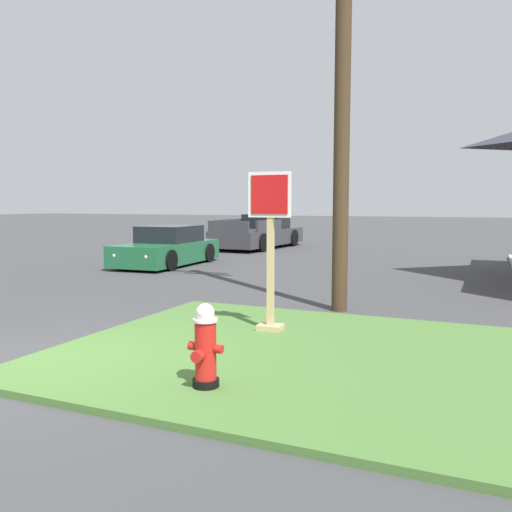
# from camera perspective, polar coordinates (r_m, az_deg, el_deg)

# --- Properties ---
(ground_plane) EXTENTS (160.00, 160.00, 0.00)m
(ground_plane) POSITION_cam_1_polar(r_m,az_deg,el_deg) (7.02, -21.41, -10.85)
(ground_plane) COLOR #3D3D3F
(grass_corner_patch) EXTENTS (5.74, 5.04, 0.08)m
(grass_corner_patch) POSITION_cam_1_polar(r_m,az_deg,el_deg) (6.93, 3.43, -10.35)
(grass_corner_patch) COLOR #477033
(grass_corner_patch) RESTS_ON ground
(fire_hydrant) EXTENTS (0.38, 0.34, 0.86)m
(fire_hydrant) POSITION_cam_1_polar(r_m,az_deg,el_deg) (5.51, -5.44, -9.75)
(fire_hydrant) COLOR black
(fire_hydrant) RESTS_ON grass_corner_patch
(stop_sign) EXTENTS (0.66, 0.29, 2.32)m
(stop_sign) POSITION_cam_1_polar(r_m,az_deg,el_deg) (7.78, 1.53, -0.01)
(stop_sign) COLOR tan
(stop_sign) RESTS_ON grass_corner_patch
(manhole_cover) EXTENTS (0.70, 0.70, 0.02)m
(manhole_cover) POSITION_cam_1_polar(r_m,az_deg,el_deg) (9.62, -3.87, -6.01)
(manhole_cover) COLOR black
(manhole_cover) RESTS_ON ground
(parked_sedan_green) EXTENTS (2.04, 4.21, 1.25)m
(parked_sedan_green) POSITION_cam_1_polar(r_m,az_deg,el_deg) (17.21, -9.45, 0.84)
(parked_sedan_green) COLOR #1E6038
(parked_sedan_green) RESTS_ON ground
(pickup_truck_charcoal) EXTENTS (2.34, 5.66, 1.48)m
(pickup_truck_charcoal) POSITION_cam_1_polar(r_m,az_deg,el_deg) (23.62, 0.37, 2.37)
(pickup_truck_charcoal) COLOR #38383D
(pickup_truck_charcoal) RESTS_ON ground
(utility_pole) EXTENTS (1.71, 0.28, 9.73)m
(utility_pole) POSITION_cam_1_polar(r_m,az_deg,el_deg) (10.20, 9.35, 23.45)
(utility_pole) COLOR #42301E
(utility_pole) RESTS_ON ground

